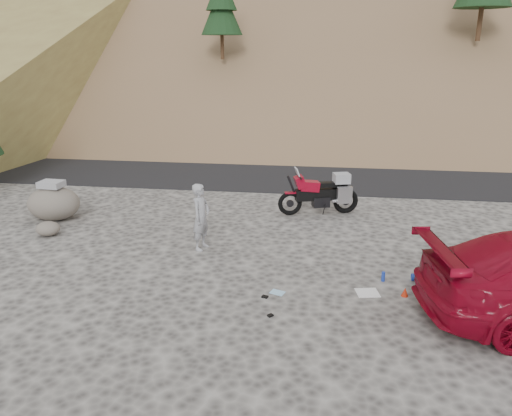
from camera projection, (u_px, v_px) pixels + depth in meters
The scene contains 13 objects.
ground at pixel (275, 259), 11.83m from camera, with size 140.00×140.00×0.00m, color #3C3937.
road at pixel (297, 170), 20.31m from camera, with size 120.00×7.00×0.05m, color black.
motorcycle at pixel (322, 194), 14.85m from camera, with size 2.41×1.10×1.47m.
man at pixel (202, 248), 12.45m from camera, with size 0.61×0.40×1.67m, color #999A9F.
boulder at pixel (54, 203), 14.39m from camera, with size 1.79×1.64×1.15m.
small_rock at pixel (48, 229), 13.26m from camera, with size 0.72×0.67×0.38m.
gear_white_cloth at pixel (367, 293), 10.20m from camera, with size 0.45×0.40×0.01m, color white.
gear_blue_mat at pixel (421, 277), 10.71m from camera, with size 0.16×0.16×0.40m, color #1A349F.
gear_bottle at pixel (383, 277), 10.69m from camera, with size 0.08×0.08×0.21m, color #1A349F.
gear_funnel at pixel (405, 292), 10.05m from camera, with size 0.14×0.14×0.19m, color #B7240C.
gear_glove_a at pixel (265, 297), 10.02m from camera, with size 0.12×0.09×0.03m, color black.
gear_glove_b at pixel (270, 315), 9.32m from camera, with size 0.10×0.08×0.03m, color black.
gear_blue_cloth at pixel (277, 292), 10.22m from camera, with size 0.28×0.21×0.01m, color #95C6E6.
Camera 1 is at (1.02, -10.83, 4.82)m, focal length 35.00 mm.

